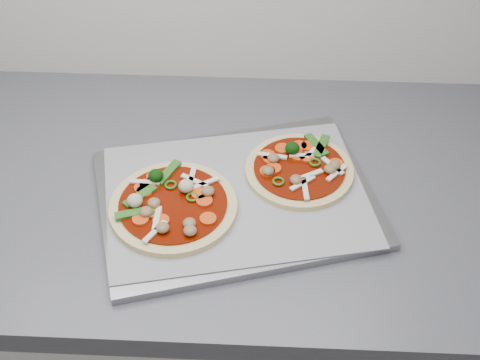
{
  "coord_description": "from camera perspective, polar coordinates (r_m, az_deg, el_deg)",
  "views": [
    {
      "loc": [
        -0.46,
        0.52,
        1.65
      ],
      "look_at": [
        -0.5,
        1.28,
        0.93
      ],
      "focal_mm": 50.0,
      "sensor_mm": 36.0,
      "label": 1
    }
  ],
  "objects": [
    {
      "name": "parchment",
      "position": [
        1.05,
        -0.34,
        -1.29
      ],
      "size": [
        0.46,
        0.37,
        0.0
      ],
      "primitive_type": "cube",
      "rotation": [
        0.0,
        0.0,
        0.22
      ],
      "color": "#99999E",
      "rests_on": "baking_tray"
    },
    {
      "name": "pizza_left",
      "position": [
        1.02,
        -5.85,
        -2.13
      ],
      "size": [
        0.22,
        0.22,
        0.03
      ],
      "rotation": [
        0.0,
        0.0,
        -0.15
      ],
      "color": "#F1D78F",
      "rests_on": "parchment"
    },
    {
      "name": "baking_tray",
      "position": [
        1.05,
        -0.33,
        -1.6
      ],
      "size": [
        0.49,
        0.42,
        0.01
      ],
      "primitive_type": "cube",
      "rotation": [
        0.0,
        0.0,
        0.28
      ],
      "color": "gray",
      "rests_on": "countertop"
    },
    {
      "name": "pizza_right",
      "position": [
        1.08,
        5.08,
        1.02
      ],
      "size": [
        0.22,
        0.22,
        0.03
      ],
      "rotation": [
        0.0,
        0.0,
        0.31
      ],
      "color": "#F1D78F",
      "rests_on": "parchment"
    },
    {
      "name": "base_cabinet",
      "position": [
        1.52,
        19.66,
        -13.85
      ],
      "size": [
        3.6,
        0.6,
        0.86
      ],
      "primitive_type": "cube",
      "color": "silver",
      "rests_on": "ground"
    }
  ]
}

